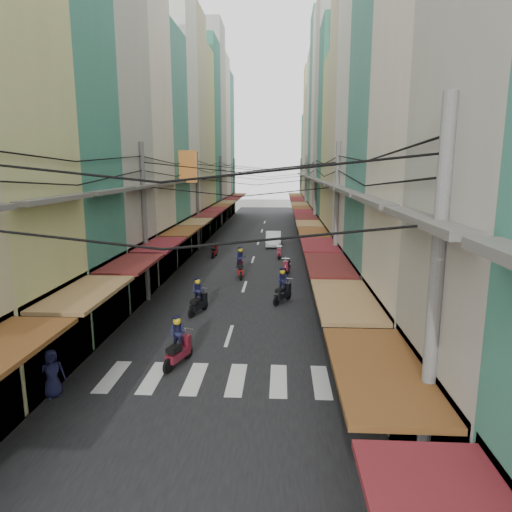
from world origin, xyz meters
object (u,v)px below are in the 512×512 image
(white_car, at_px, (273,246))
(market_umbrella, at_px, (444,346))
(traffic_sign, at_px, (382,331))
(bicycle, at_px, (387,329))

(white_car, height_order, market_umbrella, market_umbrella)
(traffic_sign, bearing_deg, market_umbrella, -54.40)
(market_umbrella, bearing_deg, white_car, 100.48)
(white_car, distance_m, market_umbrella, 28.79)
(white_car, xyz_separation_m, bicycle, (5.36, -21.13, 0.00))
(market_umbrella, distance_m, traffic_sign, 2.23)
(white_car, distance_m, bicycle, 21.80)
(white_car, height_order, bicycle, white_car)
(bicycle, height_order, market_umbrella, market_umbrella)
(traffic_sign, bearing_deg, white_car, 98.46)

